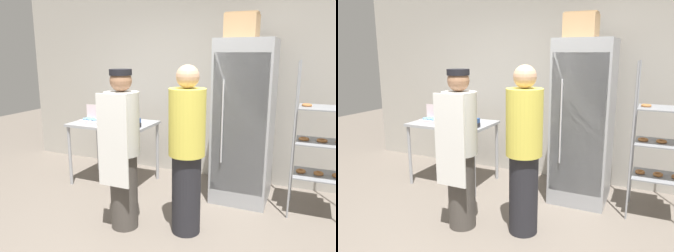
{
  "view_description": "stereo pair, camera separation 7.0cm",
  "coord_description": "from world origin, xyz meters",
  "views": [
    {
      "loc": [
        1.39,
        -2.47,
        1.82
      ],
      "look_at": [
        0.0,
        0.74,
        1.05
      ],
      "focal_mm": 35.0,
      "sensor_mm": 36.0,
      "label": 1
    },
    {
      "loc": [
        1.46,
        -2.44,
        1.82
      ],
      "look_at": [
        0.0,
        0.74,
        1.05
      ],
      "focal_mm": 35.0,
      "sensor_mm": 36.0,
      "label": 2
    }
  ],
  "objects": [
    {
      "name": "prep_counter",
      "position": [
        -1.1,
        1.36,
        0.78
      ],
      "size": [
        1.12,
        0.75,
        0.88
      ],
      "color": "#9EA0A5",
      "rests_on": "ground_plane"
    },
    {
      "name": "blender_pitcher",
      "position": [
        -1.0,
        1.54,
        1.02
      ],
      "size": [
        0.11,
        0.11,
        0.31
      ],
      "color": "#99999E",
      "rests_on": "prep_counter"
    },
    {
      "name": "binder_stack",
      "position": [
        -0.75,
        1.13,
        0.94
      ],
      "size": [
        0.31,
        0.26,
        0.12
      ],
      "color": "#232328",
      "rests_on": "prep_counter"
    },
    {
      "name": "cardboard_storage_box",
      "position": [
        0.6,
        1.58,
        2.15
      ],
      "size": [
        0.38,
        0.35,
        0.3
      ],
      "color": "tan",
      "rests_on": "refrigerator"
    },
    {
      "name": "back_wall",
      "position": [
        0.0,
        2.2,
        1.45
      ],
      "size": [
        6.4,
        0.12,
        2.9
      ],
      "primitive_type": "cube",
      "color": "#ADA89E",
      "rests_on": "ground_plane"
    },
    {
      "name": "person_baker",
      "position": [
        -0.32,
        0.31,
        0.87
      ],
      "size": [
        0.36,
        0.37,
        1.68
      ],
      "color": "#47423D",
      "rests_on": "ground_plane"
    },
    {
      "name": "refrigerator",
      "position": [
        0.68,
        1.54,
        1.0
      ],
      "size": [
        0.68,
        0.73,
        2.0
      ],
      "color": "#9EA0A5",
      "rests_on": "ground_plane"
    },
    {
      "name": "baking_rack",
      "position": [
        1.57,
        1.44,
        0.85
      ],
      "size": [
        0.61,
        0.51,
        1.76
      ],
      "color": "#93969B",
      "rests_on": "ground_plane"
    },
    {
      "name": "person_customer",
      "position": [
        0.32,
        0.47,
        0.88
      ],
      "size": [
        0.37,
        0.37,
        1.73
      ],
      "color": "#232328",
      "rests_on": "ground_plane"
    },
    {
      "name": "ground_plane",
      "position": [
        0.0,
        0.0,
        0.0
      ],
      "size": [
        14.0,
        14.0,
        0.0
      ],
      "primitive_type": "plane",
      "color": "#6B6056"
    },
    {
      "name": "donut_box",
      "position": [
        -1.35,
        1.2,
        0.92
      ],
      "size": [
        0.29,
        0.2,
        0.24
      ],
      "color": "silver",
      "rests_on": "prep_counter"
    }
  ]
}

